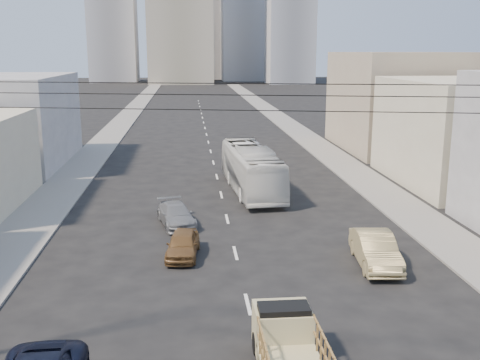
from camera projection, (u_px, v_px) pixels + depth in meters
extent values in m
cube|color=gray|center=(123.00, 121.00, 82.05)|extent=(3.50, 180.00, 0.12)
cube|color=gray|center=(281.00, 120.00, 84.18)|extent=(3.50, 180.00, 0.12)
cube|color=silver|center=(248.00, 304.00, 22.98)|extent=(0.15, 2.00, 0.01)
cube|color=silver|center=(235.00, 253.00, 28.80)|extent=(0.15, 2.00, 0.01)
cube|color=silver|center=(227.00, 219.00, 34.62)|extent=(0.15, 2.00, 0.01)
cube|color=silver|center=(221.00, 195.00, 40.44)|extent=(0.15, 2.00, 0.01)
cube|color=silver|center=(217.00, 177.00, 46.26)|extent=(0.15, 2.00, 0.01)
cube|color=silver|center=(213.00, 163.00, 52.08)|extent=(0.15, 2.00, 0.01)
cube|color=silver|center=(211.00, 151.00, 57.90)|extent=(0.15, 2.00, 0.01)
cube|color=silver|center=(208.00, 142.00, 63.73)|extent=(0.15, 2.00, 0.01)
cube|color=silver|center=(207.00, 134.00, 69.55)|extent=(0.15, 2.00, 0.01)
cube|color=silver|center=(205.00, 128.00, 75.37)|extent=(0.15, 2.00, 0.01)
cube|color=silver|center=(204.00, 122.00, 81.19)|extent=(0.15, 2.00, 0.01)
cube|color=silver|center=(202.00, 118.00, 87.01)|extent=(0.15, 2.00, 0.01)
cube|color=silver|center=(201.00, 113.00, 92.83)|extent=(0.15, 2.00, 0.01)
cube|color=silver|center=(200.00, 110.00, 98.65)|extent=(0.15, 2.00, 0.01)
cube|color=silver|center=(200.00, 106.00, 104.47)|extent=(0.15, 2.00, 0.01)
cube|color=silver|center=(199.00, 104.00, 110.29)|extent=(0.15, 2.00, 0.01)
cube|color=silver|center=(198.00, 101.00, 116.11)|extent=(0.15, 2.00, 0.01)
cube|color=tan|center=(282.00, 328.00, 19.02)|extent=(1.90, 1.60, 1.50)
cube|color=black|center=(284.00, 315.00, 18.64)|extent=(1.70, 0.90, 0.70)
cylinder|color=black|center=(257.00, 343.00, 19.17)|extent=(0.25, 0.76, 0.76)
cylinder|color=black|center=(306.00, 341.00, 19.32)|extent=(0.25, 0.76, 0.76)
imported|color=silver|center=(251.00, 169.00, 41.20)|extent=(3.65, 12.09, 3.32)
imported|color=brown|center=(183.00, 244.00, 28.19)|extent=(1.90, 3.90, 1.28)
imported|color=tan|center=(375.00, 250.00, 26.99)|extent=(2.11, 4.96, 1.59)
imported|color=slate|center=(176.00, 215.00, 33.30)|extent=(2.68, 4.64, 1.26)
cylinder|color=black|center=(276.00, 84.00, 14.58)|extent=(23.01, 5.02, 0.02)
cylinder|color=black|center=(276.00, 95.00, 14.65)|extent=(23.01, 5.02, 0.02)
cylinder|color=black|center=(275.00, 111.00, 14.74)|extent=(23.01, 5.02, 0.02)
cube|color=#C2B79C|center=(471.00, 132.00, 43.26)|extent=(11.00, 14.00, 8.00)
cube|color=tan|center=(401.00, 101.00, 58.60)|extent=(12.00, 16.00, 10.00)
cube|color=gray|center=(245.00, 21.00, 191.83)|extent=(16.00, 16.00, 40.00)
cube|color=gray|center=(113.00, 29.00, 183.65)|extent=(15.00, 15.00, 34.00)
cube|color=gray|center=(208.00, 17.00, 204.84)|extent=(18.00, 18.00, 44.00)
cube|color=gray|center=(290.00, 38.00, 174.87)|extent=(14.00, 14.00, 28.00)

